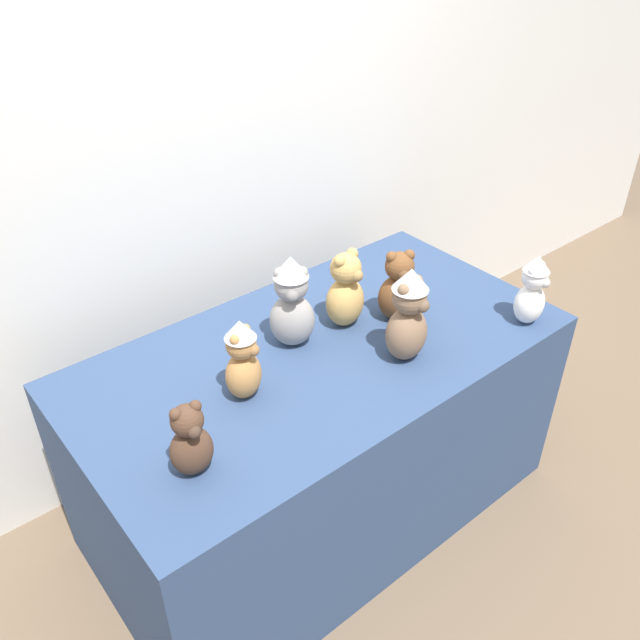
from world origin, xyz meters
name	(u,v)px	position (x,y,z in m)	size (l,w,h in m)	color
ground_plane	(361,542)	(0.00, 0.00, 0.00)	(10.00, 10.00, 0.00)	brown
wall_back	(199,150)	(0.00, 0.96, 1.30)	(7.00, 0.08, 2.60)	silver
display_table	(320,433)	(0.00, 0.25, 0.40)	(1.71, 0.91, 0.79)	navy
teddy_bear_cocoa	(190,441)	(-0.62, 0.04, 0.90)	(0.13, 0.11, 0.24)	#4C3323
teddy_bear_chestnut	(398,288)	(0.34, 0.22, 0.92)	(0.18, 0.17, 0.28)	brown
teddy_bear_caramel	(242,360)	(-0.33, 0.22, 0.93)	(0.16, 0.15, 0.28)	#B27A42
teddy_bear_mocha	(408,316)	(0.19, 0.04, 0.96)	(0.18, 0.16, 0.34)	#7F6047
teddy_bear_ash	(292,303)	(-0.05, 0.34, 0.96)	(0.20, 0.19, 0.34)	gray
teddy_bear_snow	(532,290)	(0.69, -0.10, 0.92)	(0.14, 0.12, 0.27)	white
teddy_bear_honey	(345,291)	(0.17, 0.31, 0.93)	(0.17, 0.15, 0.29)	tan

